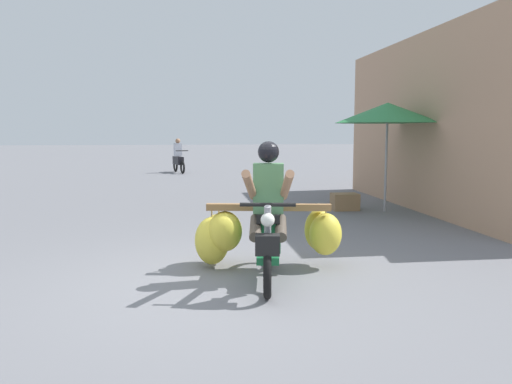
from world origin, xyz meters
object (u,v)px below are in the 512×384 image
object	(u,v)px
market_umbrella_near_shop	(388,113)
produce_crate	(345,202)
motorbike_distant_ahead_left	(178,159)
motorbike_main_loaded	(259,230)

from	to	relation	value
market_umbrella_near_shop	produce_crate	xyz separation A→B (m)	(-0.79, 0.28, -1.89)
motorbike_distant_ahead_left	market_umbrella_near_shop	distance (m)	11.85
motorbike_distant_ahead_left	market_umbrella_near_shop	bearing A→B (deg)	-67.60
motorbike_main_loaded	motorbike_distant_ahead_left	world-z (taller)	motorbike_main_loaded
motorbike_main_loaded	produce_crate	size ratio (longest dim) A/B	3.46
motorbike_distant_ahead_left	produce_crate	world-z (taller)	motorbike_distant_ahead_left
motorbike_main_loaded	market_umbrella_near_shop	bearing A→B (deg)	52.10
motorbike_distant_ahead_left	market_umbrella_near_shop	xyz separation A→B (m)	(4.48, -10.87, 1.50)
motorbike_main_loaded	produce_crate	world-z (taller)	motorbike_main_loaded
motorbike_main_loaded	motorbike_distant_ahead_left	distance (m)	15.17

